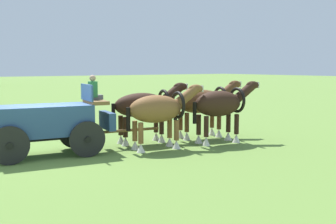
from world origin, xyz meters
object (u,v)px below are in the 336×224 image
object	(u,v)px
draft_horse_rear_near	(145,106)
draft_horse_lead_near	(203,103)
show_wagon	(49,121)
draft_horse_lead_off	(221,105)
draft_horse_rear_off	(159,110)

from	to	relation	value
draft_horse_rear_near	draft_horse_lead_near	xyz separation A→B (m)	(2.57, -0.37, 0.04)
show_wagon	draft_horse_lead_off	distance (m)	6.28
draft_horse_rear_near	draft_horse_rear_off	size ratio (longest dim) A/B	1.05
draft_horse_lead_off	draft_horse_rear_off	bearing A→B (deg)	171.77
show_wagon	draft_horse_rear_off	distance (m)	3.71
draft_horse_rear_off	draft_horse_lead_off	world-z (taller)	draft_horse_lead_off
show_wagon	draft_horse_rear_off	xyz separation A→B (m)	(3.51, -1.17, 0.24)
draft_horse_rear_near	draft_horse_lead_near	world-z (taller)	draft_horse_lead_near
draft_horse_rear_near	draft_horse_rear_off	xyz separation A→B (m)	(-0.19, -1.29, -0.02)
show_wagon	draft_horse_rear_off	size ratio (longest dim) A/B	1.96
draft_horse_lead_near	draft_horse_lead_off	distance (m)	1.30
show_wagon	draft_horse_rear_near	bearing A→B (deg)	1.79
draft_horse_rear_near	draft_horse_lead_off	xyz separation A→B (m)	(2.38, -1.66, 0.05)
draft_horse_lead_off	show_wagon	bearing A→B (deg)	165.78
show_wagon	draft_horse_rear_off	world-z (taller)	show_wagon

